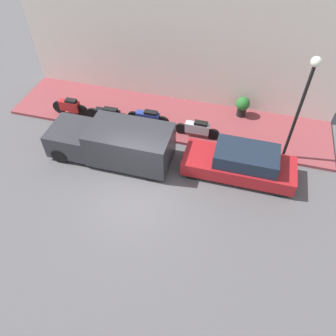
{
  "coord_description": "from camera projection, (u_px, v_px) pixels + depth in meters",
  "views": [
    {
      "loc": [
        -7.24,
        -3.29,
        9.71
      ],
      "look_at": [
        1.12,
        -1.02,
        0.6
      ],
      "focal_mm": 35.0,
      "sensor_mm": 36.0,
      "label": 1
    }
  ],
  "objects": [
    {
      "name": "parked_car",
      "position": [
        241.0,
        163.0,
        12.71
      ],
      "size": [
        1.62,
        4.34,
        1.33
      ],
      "color": "maroon",
      "rests_on": "ground_plane"
    },
    {
      "name": "ground_plane",
      "position": [
        135.0,
        194.0,
        12.45
      ],
      "size": [
        60.0,
        60.0,
        0.0
      ],
      "primitive_type": "plane",
      "color": "#514F51"
    },
    {
      "name": "building_facade",
      "position": [
        178.0,
        30.0,
        14.23
      ],
      "size": [
        0.3,
        14.91,
        7.09
      ],
      "color": "silver",
      "rests_on": "ground_plane"
    },
    {
      "name": "motorcycle_black",
      "position": [
        108.0,
        115.0,
        14.88
      ],
      "size": [
        0.3,
        2.17,
        0.83
      ],
      "color": "black",
      "rests_on": "sidewalk"
    },
    {
      "name": "sidewalk",
      "position": [
        168.0,
        118.0,
        15.59
      ],
      "size": [
        3.18,
        14.91,
        0.14
      ],
      "color": "brown",
      "rests_on": "ground_plane"
    },
    {
      "name": "motorcycle_blue",
      "position": [
        148.0,
        118.0,
        14.76
      ],
      "size": [
        0.3,
        1.99,
        0.81
      ],
      "color": "navy",
      "rests_on": "sidewalk"
    },
    {
      "name": "delivery_van",
      "position": [
        112.0,
        142.0,
        13.23
      ],
      "size": [
        1.87,
        5.06,
        1.63
      ],
      "color": "#2D2D33",
      "rests_on": "ground_plane"
    },
    {
      "name": "potted_plant",
      "position": [
        243.0,
        105.0,
        15.21
      ],
      "size": [
        0.64,
        0.64,
        0.98
      ],
      "color": "black",
      "rests_on": "sidewalk"
    },
    {
      "name": "scooter_silver",
      "position": [
        198.0,
        128.0,
        14.26
      ],
      "size": [
        0.3,
        1.97,
        0.8
      ],
      "color": "#B7B7BF",
      "rests_on": "sidewalk"
    },
    {
      "name": "motorcycle_red",
      "position": [
        70.0,
        107.0,
        15.3
      ],
      "size": [
        0.3,
        1.79,
        0.87
      ],
      "color": "#B21E1E",
      "rests_on": "sidewalk"
    },
    {
      "name": "streetlamp",
      "position": [
        304.0,
        95.0,
        11.51
      ],
      "size": [
        0.35,
        0.35,
        4.45
      ],
      "color": "black",
      "rests_on": "sidewalk"
    }
  ]
}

